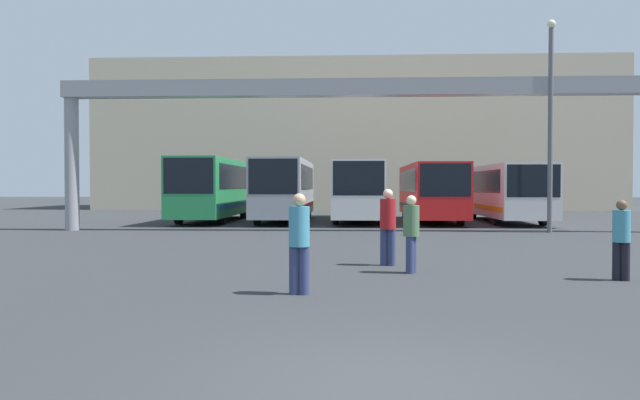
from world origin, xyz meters
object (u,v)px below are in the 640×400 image
at_px(bus_slot_1, 285,187).
at_px(pedestrian_mid_left, 621,238).
at_px(bus_slot_3, 431,189).
at_px(bus_slot_0, 214,186).
at_px(bus_slot_4, 505,190).
at_px(lamp_post, 550,118).
at_px(bus_slot_2, 357,188).
at_px(pedestrian_near_center, 299,241).
at_px(pedestrian_far_center, 388,225).
at_px(pedestrian_near_right, 411,232).

bearing_deg(bus_slot_1, pedestrian_mid_left, -66.16).
bearing_deg(bus_slot_3, bus_slot_0, 179.91).
distance_m(bus_slot_4, lamp_post, 8.11).
bearing_deg(bus_slot_2, bus_slot_0, -175.61).
bearing_deg(bus_slot_0, bus_slot_2, 4.39).
height_order(pedestrian_near_center, pedestrian_far_center, pedestrian_far_center).
distance_m(bus_slot_2, pedestrian_mid_left, 22.01).
relative_size(bus_slot_3, pedestrian_near_center, 5.90).
bearing_deg(pedestrian_near_right, bus_slot_3, -166.75).
bearing_deg(pedestrian_far_center, bus_slot_4, 85.18).
bearing_deg(bus_slot_4, lamp_post, -90.05).
xyz_separation_m(bus_slot_4, pedestrian_near_center, (-9.13, -22.62, -0.77)).
bearing_deg(bus_slot_4, pedestrian_far_center, -111.58).
relative_size(bus_slot_2, bus_slot_4, 1.14).
bearing_deg(pedestrian_near_center, pedestrian_far_center, -109.02).
bearing_deg(pedestrian_near_right, bus_slot_2, -155.57).
relative_size(bus_slot_0, pedestrian_near_center, 5.92).
relative_size(bus_slot_2, pedestrian_far_center, 6.39).
bearing_deg(pedestrian_far_center, bus_slot_0, 131.09).
bearing_deg(bus_slot_4, pedestrian_near_center, -111.98).
bearing_deg(pedestrian_near_center, bus_slot_1, -78.53).
relative_size(bus_slot_4, pedestrian_far_center, 5.63).
relative_size(bus_slot_0, bus_slot_3, 1.00).
distance_m(bus_slot_2, lamp_post, 11.75).
xyz_separation_m(bus_slot_4, lamp_post, (-0.01, -7.53, 3.01)).
distance_m(bus_slot_2, pedestrian_near_center, 23.38).
bearing_deg(bus_slot_3, pedestrian_near_center, -102.90).
height_order(bus_slot_2, pedestrian_near_right, bus_slot_2).
xyz_separation_m(pedestrian_mid_left, lamp_post, (2.68, 13.13, 3.86)).
relative_size(pedestrian_near_right, lamp_post, 0.20).
distance_m(bus_slot_0, lamp_post, 17.70).
bearing_deg(bus_slot_4, pedestrian_near_right, -109.16).
distance_m(bus_slot_4, pedestrian_far_center, 19.89).
bearing_deg(pedestrian_near_right, pedestrian_mid_left, 99.92).
bearing_deg(pedestrian_near_right, lamp_post, 172.42).
height_order(bus_slot_2, bus_slot_3, bus_slot_2).
xyz_separation_m(bus_slot_2, pedestrian_near_right, (0.99, -20.50, -0.91)).
relative_size(bus_slot_4, pedestrian_mid_left, 6.34).
distance_m(bus_slot_1, pedestrian_far_center, 19.00).
bearing_deg(pedestrian_near_right, bus_slot_4, -177.48).
xyz_separation_m(bus_slot_1, pedestrian_near_center, (2.66, -22.57, -0.93)).
bearing_deg(bus_slot_4, bus_slot_3, 178.70).
xyz_separation_m(pedestrian_near_center, pedestrian_near_right, (2.26, 2.83, -0.04)).
bearing_deg(bus_slot_2, lamp_post, -46.38).
bearing_deg(bus_slot_1, bus_slot_3, 0.99).
height_order(bus_slot_4, pedestrian_mid_left, bus_slot_4).
bearing_deg(bus_slot_0, pedestrian_mid_left, -57.88).
height_order(pedestrian_near_center, pedestrian_near_right, pedestrian_near_center).
distance_m(bus_slot_4, pedestrian_mid_left, 20.85).
xyz_separation_m(pedestrian_near_center, pedestrian_mid_left, (6.45, 1.96, -0.08)).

